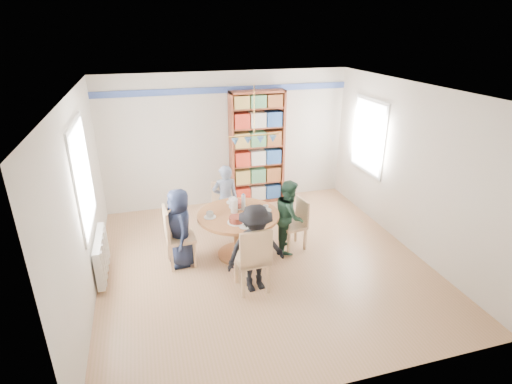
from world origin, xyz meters
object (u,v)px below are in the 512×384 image
object	(u,v)px
person_left	(180,228)
person_right	(289,216)
chair_near	(254,257)
person_far	(225,199)
chair_far	(224,203)
dining_table	(239,225)
person_near	(256,249)
bookshelf	(257,149)
chair_left	(175,234)
radiator	(102,255)
chair_right	(297,222)

from	to	relation	value
person_left	person_right	bearing A→B (deg)	81.57
chair_near	person_far	bearing A→B (deg)	90.08
person_left	chair_far	bearing A→B (deg)	131.49
dining_table	chair_near	size ratio (longest dim) A/B	1.27
person_left	person_near	bearing A→B (deg)	37.27
dining_table	bookshelf	size ratio (longest dim) A/B	0.56
chair_left	bookshelf	distance (m)	2.86
radiator	chair_right	bearing A→B (deg)	0.05
chair_left	bookshelf	world-z (taller)	bookshelf
person_left	person_far	size ratio (longest dim) A/B	1.00
chair_right	person_near	distance (m)	1.37
person_near	bookshelf	distance (m)	3.14
radiator	person_right	distance (m)	2.96
chair_far	person_near	world-z (taller)	person_near
dining_table	person_right	world-z (taller)	person_right
radiator	person_near	size ratio (longest dim) A/B	0.76
bookshelf	chair_near	bearing A→B (deg)	-106.80
radiator	person_left	world-z (taller)	person_left
dining_table	person_near	bearing A→B (deg)	-88.89
chair_right	dining_table	bearing A→B (deg)	179.73
chair_right	person_far	bearing A→B (deg)	139.45
chair_far	person_far	size ratio (longest dim) A/B	0.70
person_far	chair_far	bearing A→B (deg)	-88.62
chair_near	person_left	xyz separation A→B (m)	(-0.89, 1.01, 0.07)
person_far	bookshelf	world-z (taller)	bookshelf
chair_far	person_near	bearing A→B (deg)	-88.34
radiator	chair_left	world-z (taller)	chair_left
person_far	radiator	bearing A→B (deg)	21.55
radiator	person_near	bearing A→B (deg)	-23.87
chair_right	person_far	xyz separation A→B (m)	(-1.03, 0.88, 0.16)
chair_left	person_right	size ratio (longest dim) A/B	0.80
radiator	chair_far	size ratio (longest dim) A/B	1.12
chair_right	chair_near	bearing A→B (deg)	-135.74
dining_table	chair_left	bearing A→B (deg)	-179.22
radiator	chair_right	distance (m)	3.10
person_far	person_near	size ratio (longest dim) A/B	0.97
chair_right	chair_near	size ratio (longest dim) A/B	0.85
person_near	bookshelf	bearing A→B (deg)	66.40
chair_far	person_left	distance (m)	1.35
chair_far	person_far	bearing A→B (deg)	-87.08
dining_table	chair_near	world-z (taller)	chair_near
person_far	bookshelf	xyz separation A→B (m)	(0.92, 1.16, 0.51)
dining_table	chair_right	world-z (taller)	chair_right
radiator	person_right	bearing A→B (deg)	-0.33
chair_near	person_left	distance (m)	1.35
person_left	person_far	xyz separation A→B (m)	(0.89, 0.87, 0.00)
chair_left	person_far	bearing A→B (deg)	42.17
dining_table	radiator	bearing A→B (deg)	-179.79
bookshelf	person_right	bearing A→B (deg)	-91.01
chair_left	chair_near	xyz separation A→B (m)	(0.98, -0.99, 0.02)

